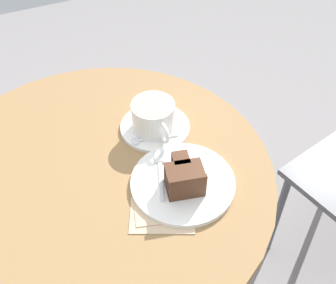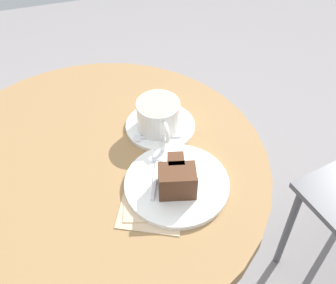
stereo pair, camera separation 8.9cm
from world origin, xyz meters
name	(u,v)px [view 1 (the left image)]	position (x,y,z in m)	size (l,w,h in m)	color
cafe_table	(104,207)	(0.00, 0.00, 0.61)	(0.75, 0.75, 0.73)	olive
saucer	(155,127)	(-0.07, 0.16, 0.73)	(0.16, 0.16, 0.01)	white
coffee_cup	(154,116)	(-0.07, 0.16, 0.78)	(0.13, 0.10, 0.07)	white
teaspoon	(148,140)	(-0.04, 0.13, 0.74)	(0.04, 0.10, 0.00)	silver
cake_plate	(183,183)	(0.10, 0.15, 0.74)	(0.21, 0.21, 0.01)	white
cake_slice	(184,178)	(0.12, 0.15, 0.77)	(0.09, 0.08, 0.06)	black
fork	(160,169)	(0.06, 0.12, 0.74)	(0.13, 0.06, 0.00)	silver
napkin	(162,203)	(0.13, 0.09, 0.73)	(0.17, 0.16, 0.00)	tan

